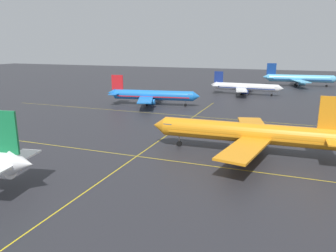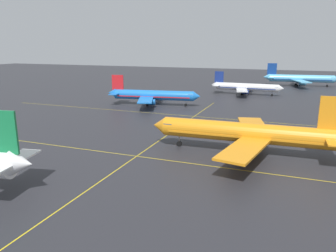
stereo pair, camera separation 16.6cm
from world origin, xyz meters
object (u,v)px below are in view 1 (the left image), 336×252
(airliner_far_right_stand, at_px, (299,79))
(airliner_third_row, at_px, (152,95))
(airliner_second_row, at_px, (247,133))
(airliner_far_left_stand, at_px, (245,87))

(airliner_far_right_stand, bearing_deg, airliner_third_row, -122.12)
(airliner_far_right_stand, bearing_deg, airliner_second_row, -95.05)
(airliner_second_row, xyz_separation_m, airliner_far_right_stand, (11.18, 126.47, -0.13))
(airliner_third_row, xyz_separation_m, airliner_far_right_stand, (51.67, 82.30, 0.43))
(airliner_third_row, distance_m, airliner_far_left_stand, 48.81)
(airliner_third_row, distance_m, airliner_far_right_stand, 97.17)
(airliner_third_row, height_order, airliner_far_left_stand, airliner_third_row)
(airliner_second_row, bearing_deg, airliner_far_right_stand, 84.95)
(airliner_far_left_stand, distance_m, airliner_far_right_stand, 48.57)
(airliner_second_row, xyz_separation_m, airliner_third_row, (-40.49, 44.17, -0.56))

